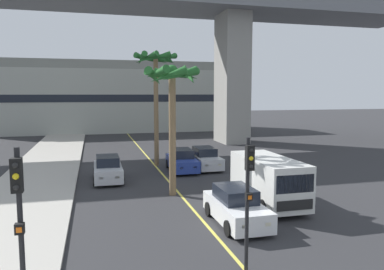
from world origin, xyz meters
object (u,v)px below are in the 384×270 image
object	(u,v)px
car_queue_second	(108,169)
car_queue_third	(205,159)
delivery_van	(268,179)
car_queue_front	(182,161)
traffic_light_left_sidewalk_corner	(19,214)
palm_tree_near_median	(156,71)
palm_tree_mid_median	(173,87)
car_queue_fourth	(236,207)
traffic_light_median_near	(248,186)

from	to	relation	value
car_queue_second	car_queue_third	distance (m)	7.40
delivery_van	car_queue_front	bearing A→B (deg)	103.87
traffic_light_left_sidewalk_corner	palm_tree_near_median	distance (m)	21.01
palm_tree_near_median	palm_tree_mid_median	xyz separation A→B (m)	(-0.53, -8.68, -1.40)
traffic_light_left_sidewalk_corner	palm_tree_mid_median	size ratio (longest dim) A/B	0.60
car_queue_third	palm_tree_mid_median	distance (m)	9.10
palm_tree_mid_median	car_queue_fourth	bearing A→B (deg)	-72.17
car_queue_fourth	traffic_light_median_near	bearing A→B (deg)	-106.84
delivery_van	car_queue_fourth	bearing A→B (deg)	-139.75
car_queue_front	car_queue_fourth	world-z (taller)	same
car_queue_front	traffic_light_left_sidewalk_corner	distance (m)	18.78
car_queue_fourth	traffic_light_median_near	world-z (taller)	traffic_light_median_near
traffic_light_left_sidewalk_corner	delivery_van	bearing A→B (deg)	38.54
car_queue_front	delivery_van	world-z (taller)	delivery_van
car_queue_front	car_queue_second	xyz separation A→B (m)	(-5.24, -1.75, 0.00)
delivery_van	traffic_light_median_near	distance (m)	7.51
palm_tree_near_median	palm_tree_mid_median	bearing A→B (deg)	-93.52
car_queue_fourth	palm_tree_mid_median	size ratio (longest dim) A/B	0.59
car_queue_third	palm_tree_mid_median	xyz separation A→B (m)	(-3.77, -6.52, 5.11)
car_queue_front	car_queue_second	world-z (taller)	same
car_queue_fourth	traffic_light_median_near	distance (m)	4.80
car_queue_second	traffic_light_left_sidewalk_corner	bearing A→B (deg)	-99.10
car_queue_second	car_queue_third	bearing A→B (deg)	16.96
car_queue_fourth	palm_tree_mid_median	distance (m)	7.42
delivery_van	traffic_light_left_sidewalk_corner	xyz separation A→B (m)	(-9.93, -7.91, 1.58)
car_queue_second	palm_tree_near_median	world-z (taller)	palm_tree_near_median
car_queue_third	palm_tree_near_median	bearing A→B (deg)	146.38
palm_tree_mid_median	car_queue_front	bearing A→B (deg)	72.46
car_queue_third	traffic_light_median_near	bearing A→B (deg)	-102.08
car_queue_third	traffic_light_left_sidewalk_corner	xyz separation A→B (m)	(-9.52, -17.42, 2.14)
car_queue_third	delivery_van	size ratio (longest dim) A/B	0.78
traffic_light_left_sidewalk_corner	traffic_light_median_near	size ratio (longest dim) A/B	1.00
car_queue_second	traffic_light_left_sidewalk_corner	size ratio (longest dim) A/B	0.98
car_queue_front	car_queue_second	distance (m)	5.52
delivery_van	palm_tree_mid_median	size ratio (longest dim) A/B	0.75
car_queue_third	palm_tree_mid_median	size ratio (longest dim) A/B	0.59
palm_tree_mid_median	car_queue_third	bearing A→B (deg)	59.96
traffic_light_left_sidewalk_corner	palm_tree_mid_median	xyz separation A→B (m)	(5.75, 10.90, 2.96)
traffic_light_median_near	traffic_light_left_sidewalk_corner	bearing A→B (deg)	-165.48
car_queue_third	car_queue_second	bearing A→B (deg)	-163.04
car_queue_front	delivery_van	bearing A→B (deg)	-76.13
car_queue_third	delivery_van	world-z (taller)	delivery_van
car_queue_front	palm_tree_mid_median	xyz separation A→B (m)	(-1.93, -6.11, 5.11)
car_queue_second	delivery_van	size ratio (longest dim) A/B	0.78
car_queue_second	palm_tree_near_median	bearing A→B (deg)	48.31
car_queue_front	traffic_light_left_sidewalk_corner	xyz separation A→B (m)	(-7.68, -17.01, 2.14)
car_queue_second	car_queue_fourth	world-z (taller)	same
car_queue_fourth	traffic_light_left_sidewalk_corner	world-z (taller)	traffic_light_left_sidewalk_corner
car_queue_fourth	delivery_van	size ratio (longest dim) A/B	0.78
car_queue_third	palm_tree_near_median	size ratio (longest dim) A/B	0.48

